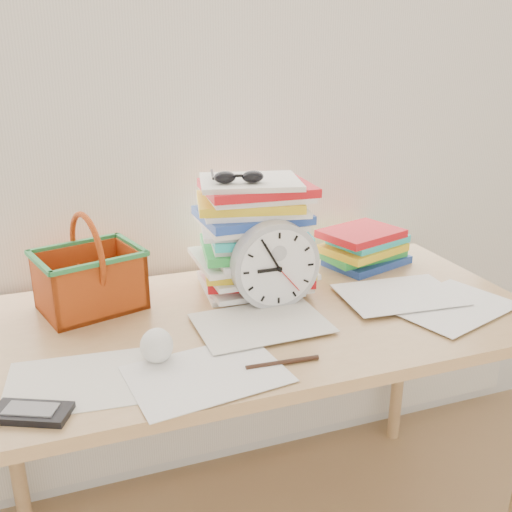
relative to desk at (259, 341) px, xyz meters
name	(u,v)px	position (x,y,z in m)	size (l,w,h in m)	color
curtain	(213,80)	(0.00, 0.38, 0.62)	(2.40, 0.01, 2.50)	white
desk	(259,341)	(0.00, 0.00, 0.00)	(1.40, 0.70, 0.75)	tan
paper_stack	(254,235)	(0.04, 0.16, 0.23)	(0.31, 0.26, 0.31)	white
clock	(275,265)	(0.05, 0.03, 0.19)	(0.23, 0.23, 0.05)	#AFB1B4
sunglasses	(239,177)	(-0.01, 0.13, 0.40)	(0.14, 0.12, 0.04)	black
book_stack	(364,247)	(0.43, 0.23, 0.13)	(0.27, 0.21, 0.11)	white
basket	(88,263)	(-0.39, 0.18, 0.20)	(0.25, 0.19, 0.25)	#C04912
crumpled_ball	(156,345)	(-0.28, -0.14, 0.11)	(0.07, 0.07, 0.07)	white
pen	(283,362)	(-0.04, -0.25, 0.08)	(0.01, 0.01, 0.16)	black
calculator	(31,413)	(-0.54, -0.26, 0.08)	(0.14, 0.07, 0.01)	black
scattered_papers	(259,312)	(0.00, 0.00, 0.08)	(1.26, 0.42, 0.02)	white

